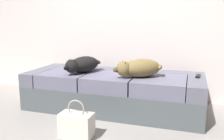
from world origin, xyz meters
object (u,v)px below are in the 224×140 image
Objects in this scene: couch at (113,91)px; dog_dark at (82,65)px; dog_tan at (139,68)px; handbag at (77,125)px; tv_remote at (198,76)px.

dog_dark reaches higher than couch.
dog_tan is 0.98m from handbag.
couch is 3.80× the size of dog_dark.
couch is 3.85× the size of dog_tan.
dog_tan reaches higher than dog_dark.
dog_dark is 3.85× the size of tv_remote.
handbag is (0.29, -0.78, -0.44)m from dog_dark.
tv_remote is at bearing 7.65° from dog_dark.
dog_dark is at bearing 110.29° from handbag.
handbag is (-0.44, -0.75, -0.45)m from dog_tan.
couch is 0.50m from dog_tan.
dog_dark is 0.73m from dog_tan.
tv_remote is (1.01, 0.10, 0.25)m from couch.
dog_dark is 1.41m from tv_remote.
couch is 14.64× the size of tv_remote.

